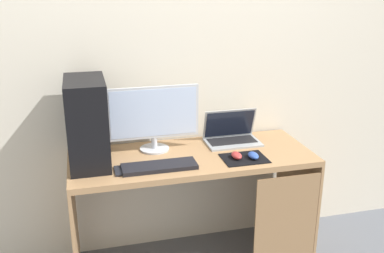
{
  "coord_description": "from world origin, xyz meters",
  "views": [
    {
      "loc": [
        -0.61,
        -2.37,
        1.79
      ],
      "look_at": [
        0.0,
        0.0,
        0.95
      ],
      "focal_mm": 41.24,
      "sensor_mm": 36.0,
      "label": 1
    }
  ],
  "objects": [
    {
      "name": "cell_phone",
      "position": [
        -0.44,
        -0.13,
        0.78
      ],
      "size": [
        0.07,
        0.13,
        0.01
      ],
      "primitive_type": "cube",
      "color": "black",
      "rests_on": "desk"
    },
    {
      "name": "mouse_right",
      "position": [
        0.33,
        -0.15,
        0.79
      ],
      "size": [
        0.06,
        0.1,
        0.03
      ],
      "primitive_type": "ellipsoid",
      "color": "#2D51B2",
      "rests_on": "mousepad"
    },
    {
      "name": "keyboard",
      "position": [
        -0.23,
        -0.15,
        0.78
      ],
      "size": [
        0.42,
        0.14,
        0.02
      ],
      "primitive_type": "cube",
      "color": "black",
      "rests_on": "desk"
    },
    {
      "name": "mousepad",
      "position": [
        0.28,
        -0.14,
        0.77
      ],
      "size": [
        0.26,
        0.2,
        0.0
      ],
      "primitive_type": "cube",
      "color": "black",
      "rests_on": "desk"
    },
    {
      "name": "laptop",
      "position": [
        0.3,
        0.15,
        0.82
      ],
      "size": [
        0.34,
        0.22,
        0.21
      ],
      "color": "#9EA3A8",
      "rests_on": "desk"
    },
    {
      "name": "mouse_left",
      "position": [
        0.24,
        -0.13,
        0.79
      ],
      "size": [
        0.06,
        0.1,
        0.03
      ],
      "primitive_type": "ellipsoid",
      "color": "#B23333",
      "rests_on": "mousepad"
    },
    {
      "name": "pc_tower",
      "position": [
        -0.6,
        0.03,
        1.02
      ],
      "size": [
        0.22,
        0.4,
        0.49
      ],
      "primitive_type": "cube",
      "color": "black",
      "rests_on": "desk"
    },
    {
      "name": "monitor",
      "position": [
        -0.2,
        0.13,
        0.99
      ],
      "size": [
        0.55,
        0.18,
        0.4
      ],
      "color": "#B7BCC6",
      "rests_on": "desk"
    },
    {
      "name": "desk",
      "position": [
        0.02,
        -0.01,
        0.61
      ],
      "size": [
        1.45,
        0.58,
        0.77
      ],
      "color": "#A37A51",
      "rests_on": "ground_plane"
    },
    {
      "name": "wall_back",
      "position": [
        0.0,
        0.33,
        1.3
      ],
      "size": [
        4.0,
        0.05,
        2.6
      ],
      "color": "beige",
      "rests_on": "ground_plane"
    }
  ]
}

